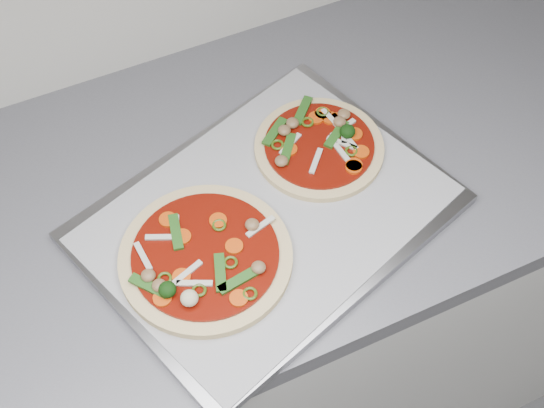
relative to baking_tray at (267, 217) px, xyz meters
name	(u,v)px	position (x,y,z in m)	size (l,w,h in m)	color
baking_tray	(267,217)	(0.00, 0.00, 0.00)	(0.50, 0.37, 0.02)	gray
parchment	(267,214)	(0.00, 0.00, 0.01)	(0.48, 0.35, 0.00)	#9E9EA3
pizza_left	(205,258)	(-0.11, -0.04, 0.02)	(0.33, 0.33, 0.04)	#DABE82
pizza_right	(320,145)	(0.12, 0.07, 0.02)	(0.27, 0.27, 0.03)	#DABE82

